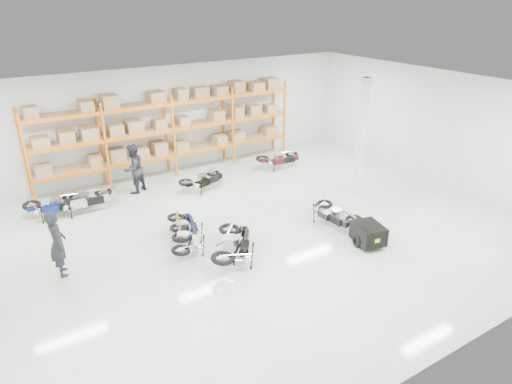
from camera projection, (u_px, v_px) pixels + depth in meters
room at (249, 169)px, 14.06m from camera, size 18.00×18.00×18.00m
pallet_rack at (169, 122)px, 19.07m from camera, size 11.28×0.98×3.62m
structural_column at (361, 139)px, 16.98m from camera, size 0.25×0.25×4.50m
moto_blue_centre at (185, 224)px, 14.45m from camera, size 1.27×1.84×1.08m
moto_silver_left at (186, 235)px, 13.77m from camera, size 1.36×1.86×1.08m
moto_black_far_left at (235, 240)px, 13.30m from camera, size 1.97×2.21×1.30m
moto_touring_right at (334, 211)px, 15.28m from camera, size 0.92×1.76×1.12m
trailer at (368, 234)px, 14.09m from camera, size 0.99×1.71×0.70m
moto_back_a at (55, 201)px, 15.94m from camera, size 1.89×1.05×1.18m
moto_back_b at (82, 196)px, 16.28m from camera, size 1.88×0.99×1.20m
moto_back_c at (203, 177)px, 18.13m from camera, size 1.84×1.21×1.09m
moto_back_d at (279, 156)px, 20.38m from camera, size 1.87×1.11×1.14m
person_left at (58, 243)px, 12.43m from camera, size 0.48×0.72×1.93m
person_back at (133, 169)px, 17.65m from camera, size 1.20×1.12×1.96m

